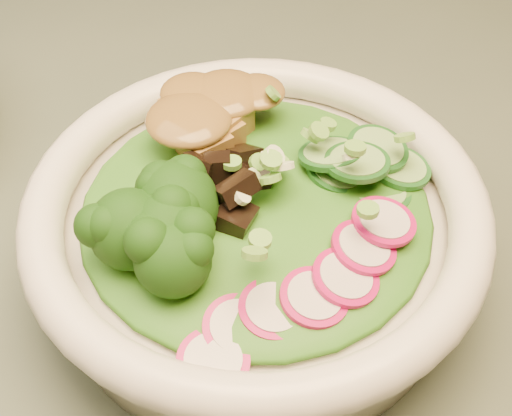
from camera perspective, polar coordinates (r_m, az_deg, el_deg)
dining_table at (r=0.65m, az=3.37°, el=-3.24°), size 1.20×0.80×0.75m
salad_bowl at (r=0.46m, az=0.00°, el=-1.77°), size 0.29×0.29×0.08m
lettuce_bed at (r=0.44m, az=0.00°, el=0.09°), size 0.22×0.22×0.03m
broccoli_florets at (r=0.41m, az=-8.12°, el=-1.78°), size 0.10×0.09×0.05m
radish_slices at (r=0.40m, az=5.38°, el=-5.87°), size 0.13×0.07×0.02m
cucumber_slices at (r=0.46m, az=7.80°, el=4.21°), size 0.09×0.09×0.04m
mushroom_heap at (r=0.44m, az=-0.83°, el=2.58°), size 0.09×0.09×0.04m
tofu_cubes at (r=0.48m, az=-3.78°, el=6.53°), size 0.11×0.08×0.04m
peanut_sauce at (r=0.47m, az=-3.87°, el=7.83°), size 0.08×0.06×0.02m
scallion_garnish at (r=0.42m, az=0.00°, el=2.52°), size 0.21×0.21×0.03m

